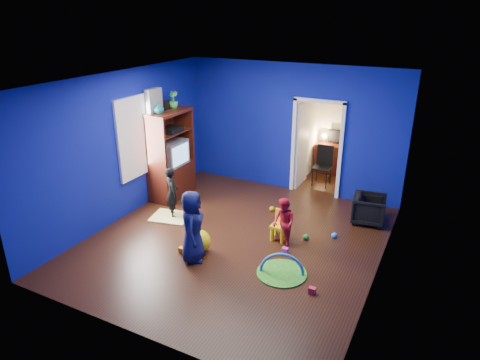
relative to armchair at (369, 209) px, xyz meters
The scene contains 34 objects.
floor 2.74m from the armchair, 137.71° to the right, with size 5.00×5.50×0.01m, color black.
ceiling 3.77m from the armchair, 137.71° to the right, with size 5.00×5.50×0.01m, color white.
wall_back 2.50m from the armchair, 155.48° to the left, with size 5.00×0.02×2.90m, color navy.
wall_front 5.14m from the armchair, 113.72° to the right, with size 5.00×0.02×2.90m, color navy.
wall_left 5.01m from the armchair, 157.91° to the right, with size 0.02×5.50×2.90m, color navy.
wall_right 2.22m from the armchair, 75.13° to the right, with size 0.02×5.50×2.90m, color navy.
alcove 2.48m from the armchair, 128.25° to the left, with size 1.00×1.75×2.50m, color silver, non-canonical shape.
armchair is the anchor object (origin of this frame).
child_black 3.94m from the armchair, 157.22° to the right, with size 0.38×0.25×1.05m, color black.
child_navy 3.61m from the armchair, 130.95° to the right, with size 0.61×0.40×1.25m, color #0E1635.
toddler_red 2.02m from the armchair, 125.72° to the right, with size 0.45×0.35×0.92m, color red.
vase 4.70m from the armchair, 166.98° to the right, with size 0.21×0.21×0.22m, color #0D536A.
potted_plant 4.64m from the armchair, behind, with size 0.21×0.21×0.37m, color green.
tv_armoire 4.34m from the armchair, behind, with size 0.58×1.14×1.96m, color #42160B.
crt_tv 4.31m from the armchair, behind, with size 0.46×0.70×0.54m, color silver.
yellow_blanket 3.98m from the armchair, 155.89° to the right, with size 0.75×0.60×0.03m, color #F2E07A.
hopper_ball 3.45m from the armchair, 134.30° to the right, with size 0.41×0.41×0.41m, color yellow.
kid_chair 1.95m from the armchair, 132.75° to the right, with size 0.28×0.28×0.50m, color yellow.
play_mat 2.61m from the armchair, 109.47° to the right, with size 0.81×0.81×0.02m, color green.
toy_arch 2.60m from the armchair, 109.47° to the right, with size 0.73×0.73×0.05m, color #3F8CD8.
window_left 4.90m from the armchair, 161.77° to the right, with size 0.03×0.95×1.55m, color white.
curtain 4.58m from the armchair, 168.00° to the right, with size 0.14×0.42×2.40m, color slate.
doorway 1.85m from the armchair, 146.99° to the left, with size 1.16×0.10×2.10m, color white.
study_desk 2.81m from the armchair, 120.20° to the left, with size 0.88×0.44×0.75m, color #3D140A.
desk_monitor 2.99m from the armchair, 119.02° to the left, with size 0.40×0.05×0.32m, color black.
desk_lamp 3.08m from the armchair, 124.24° to the left, with size 0.14×0.14×0.14m, color #FFD88C.
folding_chair 2.05m from the armchair, 133.91° to the left, with size 0.40×0.40×0.92m, color black.
book_shelf 3.38m from the armchair, 119.11° to the left, with size 0.88×0.24×0.04m, color white.
toy_0 2.74m from the armchair, 95.66° to the right, with size 0.10×0.08×0.10m, color red.
toy_1 1.04m from the armchair, 114.78° to the right, with size 0.11×0.11×0.11m, color #2986EB.
toy_2 3.75m from the armchair, 135.26° to the right, with size 0.10×0.08×0.10m, color orange.
toy_3 1.52m from the armchair, 125.76° to the right, with size 0.11×0.11×0.11m, color green.
toy_4 2.12m from the armchair, 119.75° to the right, with size 0.10×0.08×0.10m, color #CA4BB0.
toy_5 1.96m from the armchair, 168.08° to the right, with size 0.11×0.11×0.11m, color #DBA00B.
Camera 1 is at (3.19, -6.10, 3.96)m, focal length 32.00 mm.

